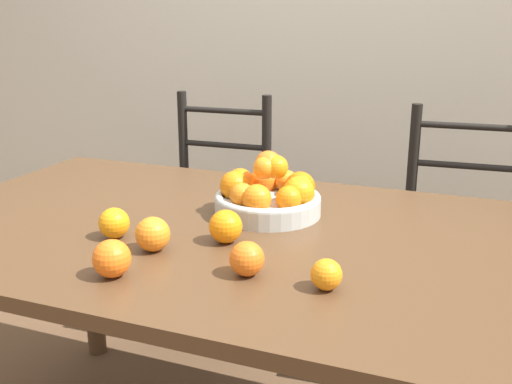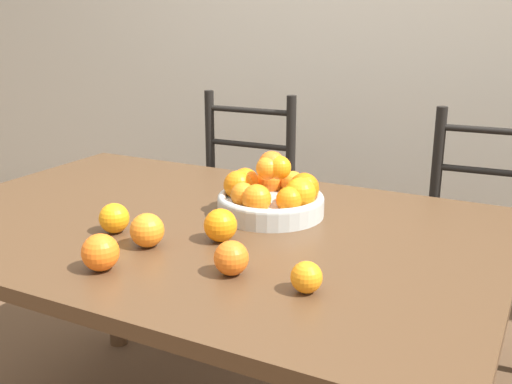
{
  "view_description": "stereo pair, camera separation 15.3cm",
  "coord_description": "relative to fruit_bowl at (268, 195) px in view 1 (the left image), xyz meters",
  "views": [
    {
      "loc": [
        0.67,
        -1.31,
        1.31
      ],
      "look_at": [
        0.14,
        0.05,
        0.87
      ],
      "focal_mm": 42.0,
      "sensor_mm": 36.0,
      "label": 1
    },
    {
      "loc": [
        0.81,
        -1.25,
        1.31
      ],
      "look_at": [
        0.14,
        0.05,
        0.87
      ],
      "focal_mm": 42.0,
      "sensor_mm": 36.0,
      "label": 2
    }
  ],
  "objects": [
    {
      "name": "orange_loose_4",
      "position": [
        -0.16,
        -0.34,
        -0.02
      ],
      "size": [
        0.08,
        0.08,
        0.08
      ],
      "color": "orange",
      "rests_on": "dining_table"
    },
    {
      "name": "fruit_bowl",
      "position": [
        0.0,
        0.0,
        0.0
      ],
      "size": [
        0.29,
        0.29,
        0.17
      ],
      "color": "#B2B7B2",
      "rests_on": "dining_table"
    },
    {
      "name": "wall_back",
      "position": [
        -0.14,
        1.41,
        0.47
      ],
      "size": [
        8.0,
        0.06,
        2.6
      ],
      "color": "beige",
      "rests_on": "ground_plane"
    },
    {
      "name": "chair_right",
      "position": [
        0.48,
        0.67,
        -0.36
      ],
      "size": [
        0.45,
        0.43,
        0.98
      ],
      "rotation": [
        0.0,
        0.0,
        0.07
      ],
      "color": "black",
      "rests_on": "ground_plane"
    },
    {
      "name": "orange_loose_2",
      "position": [
        0.1,
        -0.39,
        -0.02
      ],
      "size": [
        0.07,
        0.07,
        0.07
      ],
      "color": "orange",
      "rests_on": "dining_table"
    },
    {
      "name": "orange_loose_1",
      "position": [
        -0.29,
        -0.3,
        -0.02
      ],
      "size": [
        0.08,
        0.08,
        0.08
      ],
      "color": "orange",
      "rests_on": "dining_table"
    },
    {
      "name": "chair_left",
      "position": [
        -0.49,
        0.67,
        -0.36
      ],
      "size": [
        0.44,
        0.42,
        0.98
      ],
      "rotation": [
        0.0,
        0.0,
        0.04
      ],
      "color": "black",
      "rests_on": "ground_plane"
    },
    {
      "name": "orange_loose_0",
      "position": [
        0.27,
        -0.39,
        -0.02
      ],
      "size": [
        0.06,
        0.06,
        0.06
      ],
      "color": "orange",
      "rests_on": "dining_table"
    },
    {
      "name": "orange_loose_3",
      "position": [
        -0.02,
        -0.23,
        -0.02
      ],
      "size": [
        0.08,
        0.08,
        0.08
      ],
      "color": "orange",
      "rests_on": "dining_table"
    },
    {
      "name": "dining_table",
      "position": [
        -0.14,
        -0.14,
        -0.15
      ],
      "size": [
        1.54,
        1.02,
        0.78
      ],
      "color": "#4C331E",
      "rests_on": "ground_plane"
    },
    {
      "name": "orange_loose_5",
      "position": [
        -0.16,
        -0.49,
        -0.02
      ],
      "size": [
        0.08,
        0.08,
        0.08
      ],
      "color": "orange",
      "rests_on": "dining_table"
    }
  ]
}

